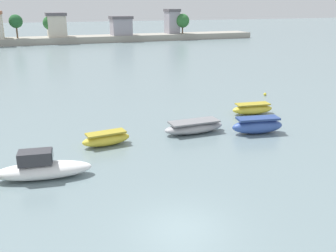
{
  "coord_description": "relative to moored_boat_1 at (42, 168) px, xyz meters",
  "views": [
    {
      "loc": [
        -5.51,
        -13.13,
        9.26
      ],
      "look_at": [
        3.31,
        10.39,
        1.17
      ],
      "focal_mm": 40.75,
      "sensor_mm": 36.0,
      "label": 1
    }
  ],
  "objects": [
    {
      "name": "moored_boat_5",
      "position": [
        17.97,
        7.04,
        -0.12
      ],
      "size": [
        3.82,
        1.73,
        0.95
      ],
      "rotation": [
        0.0,
        0.0,
        -0.13
      ],
      "color": "yellow",
      "rests_on": "ground"
    },
    {
      "name": "mooring_buoy_0",
      "position": [
        23.05,
        12.56,
        -0.42
      ],
      "size": [
        0.31,
        0.31,
        0.31
      ],
      "primitive_type": "sphere",
      "color": "yellow",
      "rests_on": "ground"
    },
    {
      "name": "moored_boat_1",
      "position": [
        0.0,
        0.0,
        0.0
      ],
      "size": [
        5.41,
        2.23,
        1.63
      ],
      "rotation": [
        0.0,
        0.0,
        -0.13
      ],
      "color": "white",
      "rests_on": "ground"
    },
    {
      "name": "moored_boat_2",
      "position": [
        4.36,
        3.85,
        -0.12
      ],
      "size": [
        3.46,
        1.55,
        0.94
      ],
      "rotation": [
        0.0,
        0.0,
        0.12
      ],
      "color": "yellow",
      "rests_on": "ground"
    },
    {
      "name": "moored_boat_3",
      "position": [
        11.07,
        4.17,
        -0.13
      ],
      "size": [
        4.73,
        1.72,
        0.93
      ],
      "rotation": [
        0.0,
        0.0,
        0.02
      ],
      "color": "#9E9EA3",
      "rests_on": "ground"
    },
    {
      "name": "ground_plane",
      "position": [
        5.24,
        -7.39,
        -0.58
      ],
      "size": [
        400.0,
        400.0,
        0.0
      ],
      "primitive_type": "plane",
      "color": "slate"
    },
    {
      "name": "distant_shoreline",
      "position": [
        2.71,
        77.61,
        1.9
      ],
      "size": [
        109.45,
        7.25,
        8.35
      ],
      "color": "#9E998C",
      "rests_on": "ground"
    },
    {
      "name": "moored_boat_4",
      "position": [
        15.46,
        2.43,
        0.01
      ],
      "size": [
        4.08,
        1.94,
        1.22
      ],
      "rotation": [
        0.0,
        0.0,
        -0.16
      ],
      "color": "#3856A8",
      "rests_on": "ground"
    }
  ]
}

